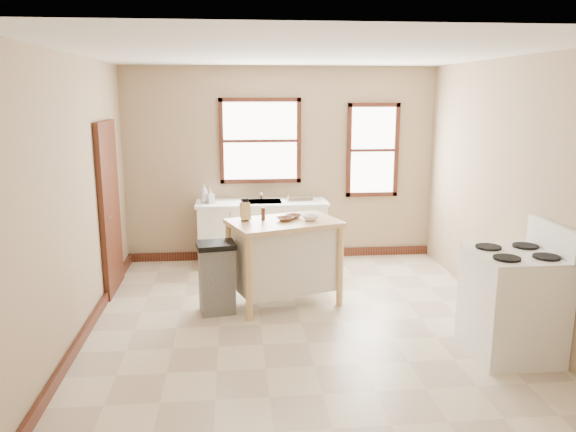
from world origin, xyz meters
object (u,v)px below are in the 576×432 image
object	(u,v)px
trash_bin	(217,278)
gas_stove	(513,290)
soap_bottle_a	(204,194)
bowl_a	(285,219)
bowl_b	(294,216)
kitchen_island	(284,262)
knife_block	(245,212)
soap_bottle_b	(211,196)
bowl_c	(311,218)
dish_rack	(300,197)
pepper_grinder	(263,214)

from	to	relation	value
trash_bin	gas_stove	xyz separation A→B (m)	(2.78, -1.31, 0.23)
soap_bottle_a	gas_stove	world-z (taller)	gas_stove
bowl_a	bowl_b	bearing A→B (deg)	49.84
kitchen_island	bowl_b	world-z (taller)	bowl_b
kitchen_island	knife_block	world-z (taller)	knife_block
soap_bottle_b	bowl_c	world-z (taller)	soap_bottle_b
dish_rack	trash_bin	bearing A→B (deg)	-107.15
knife_block	bowl_b	size ratio (longest dim) A/B	1.11
knife_block	gas_stove	world-z (taller)	gas_stove
pepper_grinder	dish_rack	bearing A→B (deg)	68.42
knife_block	bowl_c	world-z (taller)	knife_block
dish_rack	bowl_c	distance (m)	1.59
soap_bottle_b	kitchen_island	bearing A→B (deg)	-83.31
bowl_c	trash_bin	size ratio (longest dim) A/B	0.22
soap_bottle_a	bowl_a	world-z (taller)	soap_bottle_a
bowl_c	pepper_grinder	bearing A→B (deg)	173.23
bowl_b	bowl_c	world-z (taller)	bowl_c
soap_bottle_a	dish_rack	size ratio (longest dim) A/B	0.69
bowl_a	bowl_c	bearing A→B (deg)	-0.77
bowl_a	bowl_b	xyz separation A→B (m)	(0.11, 0.13, -0.00)
bowl_b	gas_stove	bearing A→B (deg)	-41.14
bowl_a	bowl_b	size ratio (longest dim) A/B	1.02
pepper_grinder	trash_bin	bearing A→B (deg)	-154.13
bowl_a	bowl_c	world-z (taller)	bowl_c
bowl_b	trash_bin	size ratio (longest dim) A/B	0.22
soap_bottle_a	knife_block	world-z (taller)	knife_block
dish_rack	pepper_grinder	xyz separation A→B (m)	(-0.60, -1.52, 0.10)
trash_bin	bowl_a	bearing A→B (deg)	4.93
kitchen_island	bowl_a	bearing A→B (deg)	-52.92
bowl_a	trash_bin	xyz separation A→B (m)	(-0.79, -0.20, -0.61)
bowl_b	trash_bin	distance (m)	1.14
trash_bin	gas_stove	bearing A→B (deg)	-34.59
bowl_c	gas_stove	bearing A→B (deg)	-41.63
kitchen_island	knife_block	size ratio (longest dim) A/B	6.07
soap_bottle_b	pepper_grinder	distance (m)	1.60
bowl_a	bowl_b	distance (m)	0.17
knife_block	pepper_grinder	world-z (taller)	knife_block
kitchen_island	knife_block	xyz separation A→B (m)	(-0.44, 0.04, 0.60)
knife_block	trash_bin	size ratio (longest dim) A/B	0.25
gas_stove	soap_bottle_b	bearing A→B (deg)	133.63
soap_bottle_a	gas_stove	xyz separation A→B (m)	(2.98, -3.08, -0.42)
bowl_b	gas_stove	world-z (taller)	gas_stove
dish_rack	bowl_a	bearing A→B (deg)	-87.12
trash_bin	soap_bottle_b	bearing A→B (deg)	84.36
soap_bottle_a	bowl_c	size ratio (longest dim) A/B	1.44
dish_rack	trash_bin	xyz separation A→B (m)	(-1.14, -1.79, -0.56)
dish_rack	bowl_a	world-z (taller)	bowl_a
kitchen_island	knife_block	distance (m)	0.74
bowl_c	bowl_b	bearing A→B (deg)	143.71
soap_bottle_b	dish_rack	distance (m)	1.26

